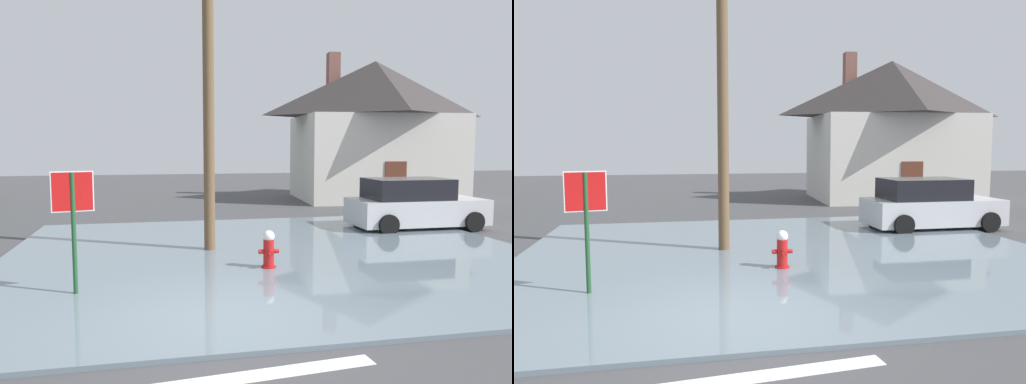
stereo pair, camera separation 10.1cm
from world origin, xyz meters
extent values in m
cube|color=#424244|center=(0.00, 0.00, -0.05)|extent=(80.00, 80.00, 0.10)
cube|color=slate|center=(1.84, 4.33, 0.04)|extent=(12.99, 11.22, 0.07)
cube|color=silver|center=(0.00, -1.81, 0.00)|extent=(3.21, 0.59, 0.01)
cylinder|color=#1E4C28|center=(-2.47, 1.80, 1.12)|extent=(0.08, 0.08, 2.24)
cube|color=white|center=(-2.47, 1.80, 1.91)|extent=(0.71, 0.16, 0.72)
cube|color=red|center=(-2.47, 1.80, 1.91)|extent=(0.67, 0.16, 0.68)
cylinder|color=red|center=(1.34, 2.93, 0.05)|extent=(0.32, 0.32, 0.11)
cylinder|color=red|center=(1.34, 2.93, 0.40)|extent=(0.23, 0.23, 0.58)
sphere|color=white|center=(1.34, 2.93, 0.76)|extent=(0.25, 0.25, 0.25)
cylinder|color=red|center=(1.17, 2.93, 0.43)|extent=(0.11, 0.10, 0.10)
cylinder|color=red|center=(1.51, 2.93, 0.43)|extent=(0.11, 0.10, 0.10)
cylinder|color=red|center=(1.34, 2.76, 0.43)|extent=(0.11, 0.11, 0.11)
cylinder|color=brown|center=(0.30, 5.07, 4.57)|extent=(0.28, 0.28, 9.13)
cube|color=beige|center=(9.88, 15.98, 2.10)|extent=(7.99, 6.25, 4.19)
pyramid|color=#332D2D|center=(9.88, 15.98, 5.55)|extent=(8.62, 6.75, 2.72)
cube|color=brown|center=(8.09, 17.15, 6.23)|extent=(0.65, 0.65, 2.45)
cube|color=#592D1E|center=(9.64, 13.15, 1.00)|extent=(1.00, 0.14, 2.00)
cube|color=silver|center=(7.32, 7.26, 0.58)|extent=(4.30, 1.91, 0.81)
cube|color=black|center=(6.97, 7.26, 1.32)|extent=(2.58, 1.68, 0.66)
cylinder|color=black|center=(8.77, 8.21, 0.32)|extent=(0.64, 0.22, 0.64)
cylinder|color=black|center=(8.78, 6.32, 0.32)|extent=(0.64, 0.22, 0.64)
cylinder|color=black|center=(5.85, 8.20, 0.32)|extent=(0.64, 0.22, 0.64)
cylinder|color=black|center=(5.86, 6.31, 0.32)|extent=(0.64, 0.22, 0.64)
camera|label=1|loc=(-1.06, -7.25, 2.71)|focal=34.45mm
camera|label=2|loc=(-0.96, -7.27, 2.71)|focal=34.45mm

